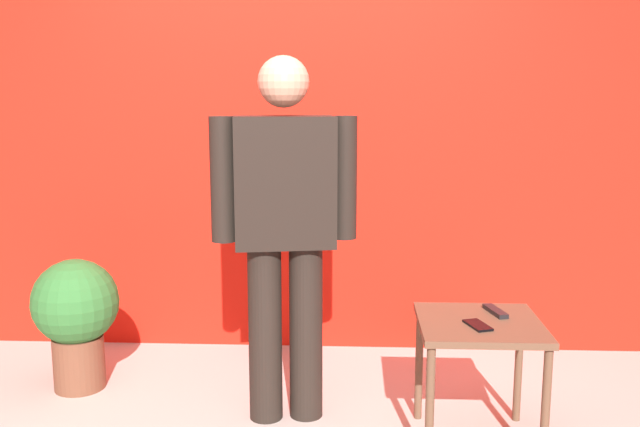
# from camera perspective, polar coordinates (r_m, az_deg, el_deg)

# --- Properties ---
(back_wall_red) EXTENTS (5.06, 0.12, 3.22)m
(back_wall_red) POSITION_cam_1_polar(r_m,az_deg,el_deg) (4.11, -2.50, 11.03)
(back_wall_red) COLOR red
(back_wall_red) RESTS_ON ground_plane
(standing_person) EXTENTS (0.67, 0.30, 1.69)m
(standing_person) POSITION_cam_1_polar(r_m,az_deg,el_deg) (3.17, -2.91, -0.69)
(standing_person) COLOR black
(standing_person) RESTS_ON ground_plane
(side_table) EXTENTS (0.52, 0.52, 0.56)m
(side_table) POSITION_cam_1_polar(r_m,az_deg,el_deg) (3.12, 12.89, -10.07)
(side_table) COLOR brown
(side_table) RESTS_ON ground_plane
(cell_phone) EXTENTS (0.11, 0.16, 0.01)m
(cell_phone) POSITION_cam_1_polar(r_m,az_deg,el_deg) (3.02, 12.78, -8.90)
(cell_phone) COLOR black
(cell_phone) RESTS_ON side_table
(tv_remote) EXTENTS (0.09, 0.18, 0.02)m
(tv_remote) POSITION_cam_1_polar(r_m,az_deg,el_deg) (3.20, 14.15, -7.75)
(tv_remote) COLOR black
(tv_remote) RESTS_ON side_table
(potted_plant) EXTENTS (0.44, 0.44, 0.69)m
(potted_plant) POSITION_cam_1_polar(r_m,az_deg,el_deg) (3.83, -19.34, -7.68)
(potted_plant) COLOR brown
(potted_plant) RESTS_ON ground_plane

